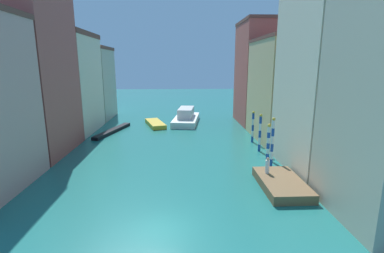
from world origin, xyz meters
The scene contains 16 objects.
ground_plane centered at (0.00, 24.50, 0.00)m, with size 154.00×154.00×0.00m, color #1E6B66.
building_left_1 centered at (-15.26, 16.62, 10.50)m, with size 7.40×10.49×20.99m.
building_left_2 centered at (-15.26, 27.35, 7.35)m, with size 7.40×11.08×14.67m.
building_left_3 centered at (-15.26, 37.98, 6.61)m, with size 7.40×9.77×13.20m.
building_right_1 centered at (15.26, 10.15, 9.09)m, with size 7.40×9.87×18.16m.
building_right_2 centered at (15.26, 21.27, 6.76)m, with size 7.40×11.84×13.51m.
building_right_3 centered at (15.26, 32.59, 8.60)m, with size 7.40×10.53×17.18m.
waterfront_dock centered at (9.65, 5.67, 0.38)m, with size 3.35×6.15×0.76m.
person_on_dock centered at (8.87, 7.15, 1.42)m, with size 0.36×0.36×1.43m.
mooring_pole_0 centered at (10.41, 10.75, 2.56)m, with size 0.32×0.32×5.02m.
mooring_pole_1 centered at (10.75, 12.98, 2.02)m, with size 0.38×0.38×3.93m.
mooring_pole_2 centered at (10.63, 15.84, 2.29)m, with size 0.33×0.33×4.49m.
mooring_pole_3 centered at (10.83, 19.85, 2.13)m, with size 0.33×0.33×4.16m.
vaporetto_white centered at (2.39, 32.78, 0.96)m, with size 5.29×10.65×2.64m.
gondola_black centered at (-8.88, 26.16, 0.24)m, with size 3.66×9.92×0.48m.
motorboat_0 centered at (-2.83, 30.64, 0.34)m, with size 4.12×7.22×0.67m.
Camera 1 is at (1.22, -15.83, 10.12)m, focal length 26.42 mm.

